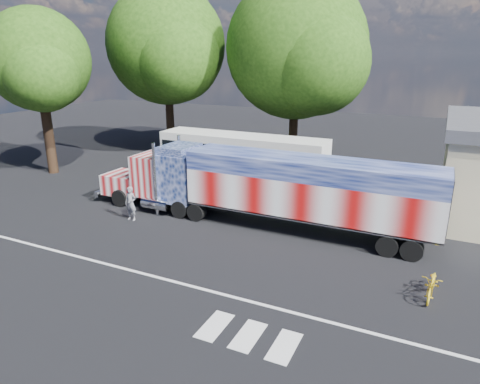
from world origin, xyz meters
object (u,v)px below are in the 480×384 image
at_px(semi_truck, 264,186).
at_px(tree_nw_a, 168,46).
at_px(woman, 131,203).
at_px(tree_n_mid, 298,49).
at_px(bicycle, 432,285).
at_px(tree_w_a, 39,61).
at_px(coach_bus, 242,159).

distance_m(semi_truck, tree_nw_a, 19.97).
distance_m(woman, tree_nw_a, 18.46).
bearing_deg(semi_truck, tree_n_mid, 102.26).
bearing_deg(bicycle, semi_truck, 159.61).
height_order(semi_truck, tree_w_a, tree_w_a).
xyz_separation_m(semi_truck, tree_n_mid, (-3.03, 13.94, 6.71)).
distance_m(coach_bus, woman, 8.90).
xyz_separation_m(semi_truck, coach_bus, (-4.10, 6.12, -0.34)).
distance_m(tree_nw_a, tree_w_a, 10.58).
bearing_deg(tree_w_a, coach_bus, 14.14).
xyz_separation_m(coach_bus, woman, (-2.47, -8.51, -0.81)).
relative_size(woman, tree_n_mid, 0.13).
relative_size(semi_truck, tree_w_a, 1.63).
distance_m(coach_bus, tree_w_a, 15.49).
bearing_deg(semi_truck, bicycle, -24.91).
distance_m(semi_truck, bicycle, 9.12).
distance_m(semi_truck, tree_n_mid, 15.76).
xyz_separation_m(coach_bus, tree_nw_a, (-9.87, 6.31, 7.33)).
bearing_deg(tree_w_a, tree_nw_a, 68.31).
bearing_deg(semi_truck, coach_bus, 123.82).
xyz_separation_m(semi_truck, tree_nw_a, (-13.97, 12.44, 6.99)).
height_order(woman, bicycle, woman).
bearing_deg(tree_w_a, tree_n_mid, 37.26).
bearing_deg(woman, tree_nw_a, 115.75).
relative_size(bicycle, tree_n_mid, 0.13).
relative_size(tree_nw_a, tree_w_a, 1.22).
height_order(semi_truck, tree_nw_a, tree_nw_a).
bearing_deg(tree_nw_a, tree_n_mid, 7.82).
relative_size(semi_truck, bicycle, 9.82).
height_order(tree_n_mid, tree_w_a, tree_n_mid).
xyz_separation_m(bicycle, tree_nw_a, (-22.12, 16.22, 8.55)).
height_order(coach_bus, tree_w_a, tree_w_a).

